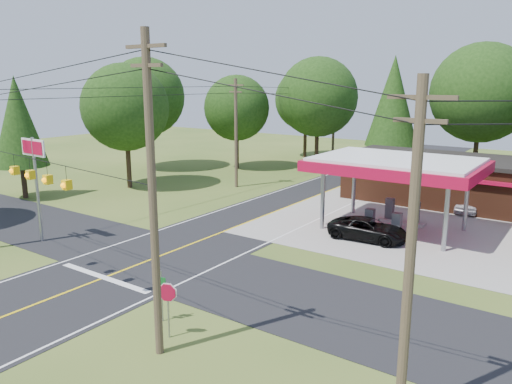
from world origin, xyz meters
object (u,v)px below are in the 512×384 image
Objects in this scene: sedan_car at (468,203)px; big_stop_sign at (35,166)px; suv_car at (368,229)px; octagonal_stop_sign at (168,297)px; gas_canopy at (396,167)px.

sedan_car is 0.62× the size of big_stop_sign.
big_stop_sign is (-16.50, -12.01, 4.12)m from suv_car.
octagonal_stop_sign is (-1.50, -16.01, 1.01)m from suv_car.
gas_canopy is 2.61× the size of sedan_car.
octagonal_stop_sign reaches higher than sedan_car.
sedan_car is at bearing 49.00° from big_stop_sign.
suv_car is 2.15× the size of octagonal_stop_sign.
big_stop_sign is at bearing 165.05° from octagonal_stop_sign.
octagonal_stop_sign is (-2.00, -19.01, -2.57)m from gas_canopy.
big_stop_sign is at bearing -138.56° from gas_canopy.
big_stop_sign reaches higher than suv_car.
gas_canopy is 22.68m from big_stop_sign.
gas_canopy reaches higher than suv_car.
gas_canopy reaches higher than sedan_car.
suv_car is 1.21× the size of sedan_car.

